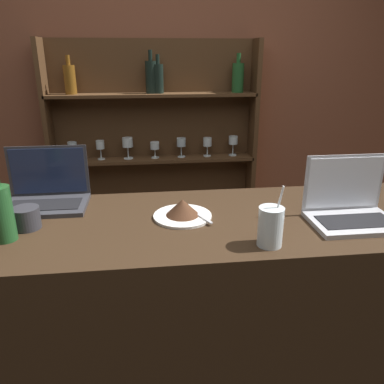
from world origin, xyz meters
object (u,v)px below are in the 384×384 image
object	(u,v)px
laptop_near	(47,193)
cake_plate	(183,210)
laptop_far	(350,207)
water_glass	(270,227)
coffee_cup	(27,218)
wine_bottle_green	(1,212)

from	to	relation	value
laptop_near	cake_plate	world-z (taller)	laptop_near
laptop_far	water_glass	size ratio (longest dim) A/B	1.54
water_glass	coffee_cup	size ratio (longest dim) A/B	2.14
laptop_near	wine_bottle_green	distance (m)	0.32
cake_plate	wine_bottle_green	world-z (taller)	wine_bottle_green
cake_plate	wine_bottle_green	xyz separation A→B (m)	(-0.61, -0.11, 0.07)
wine_bottle_green	cake_plate	bearing A→B (deg)	10.61
laptop_far	wine_bottle_green	world-z (taller)	wine_bottle_green
coffee_cup	laptop_near	bearing A→B (deg)	85.34
cake_plate	wine_bottle_green	bearing A→B (deg)	-169.39
cake_plate	wine_bottle_green	size ratio (longest dim) A/B	0.85
cake_plate	water_glass	world-z (taller)	water_glass
laptop_far	wine_bottle_green	xyz separation A→B (m)	(-1.23, -0.01, 0.05)
laptop_far	coffee_cup	xyz separation A→B (m)	(-1.18, 0.07, -0.01)
wine_bottle_green	coffee_cup	world-z (taller)	wine_bottle_green
cake_plate	coffee_cup	bearing A→B (deg)	-177.05
laptop_near	laptop_far	bearing A→B (deg)	-14.33
water_glass	cake_plate	bearing A→B (deg)	135.67
laptop_near	laptop_far	size ratio (longest dim) A/B	1.05
laptop_far	coffee_cup	bearing A→B (deg)	176.49
wine_bottle_green	coffee_cup	bearing A→B (deg)	61.46
laptop_near	cake_plate	distance (m)	0.58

